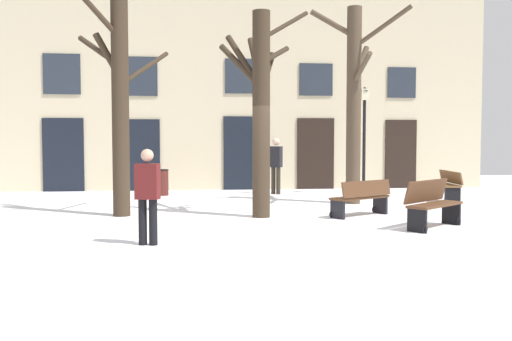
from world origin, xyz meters
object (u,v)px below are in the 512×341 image
Objects in this scene: bench_near_center_tree at (432,204)px; person_crossing_plaza at (148,192)px; tree_near_facade at (119,90)px; person_near_bench at (276,163)px; tree_left_of_center at (260,104)px; tree_right_of_center at (354,99)px; streetlamp at (364,128)px; bench_back_to_back_left at (362,198)px; litter_bin at (162,182)px; bench_by_litter_bin at (445,185)px.

person_crossing_plaza is at bearing 153.79° from bench_near_center_tree.
tree_near_facade is 3.17× the size of person_near_bench.
tree_left_of_center reaches higher than person_near_bench.
tree_right_of_center is 1.12× the size of tree_left_of_center.
person_crossing_plaza is at bearing -128.65° from streetlamp.
bench_back_to_back_left is (-0.55, -2.48, -2.43)m from tree_right_of_center.
litter_bin is 9.09m from bench_near_center_tree.
streetlamp is 3.01m from person_near_bench.
tree_near_facade is (-6.04, -1.75, 0.03)m from tree_right_of_center.
bench_back_to_back_left is (-3.37, -2.86, -0.03)m from bench_by_litter_bin.
litter_bin is 8.24m from person_crossing_plaza.
tree_near_facade reaches higher than bench_near_center_tree.
bench_back_to_back_left is 1.00× the size of person_crossing_plaza.
tree_left_of_center is at bearing -130.48° from streetlamp.
tree_right_of_center reaches higher than person_crossing_plaza.
tree_near_facade is 3.62× the size of person_crossing_plaza.
tree_left_of_center reaches higher than bench_near_center_tree.
person_crossing_plaza is (-7.94, -5.77, 0.42)m from bench_by_litter_bin.
litter_bin is at bearing 116.21° from tree_left_of_center.
tree_right_of_center is at bearing -119.63° from person_crossing_plaza.
person_near_bench is (-1.18, 5.31, 0.59)m from bench_back_to_back_left.
bench_by_litter_bin is at bearing -130.11° from person_crossing_plaza.
litter_bin is (-5.36, 2.84, -2.44)m from tree_right_of_center.
person_near_bench is at bearing -111.60° from bench_by_litter_bin.
tree_left_of_center is 1.39× the size of streetlamp.
litter_bin is at bearing -78.60° from bench_back_to_back_left.
tree_near_facade is 1.21× the size of tree_left_of_center.
streetlamp reaches higher than person_crossing_plaza.
streetlamp is at bearing -114.77° from person_crossing_plaza.
tree_near_facade reaches higher than tree_left_of_center.
bench_near_center_tree is at bearing -31.79° from tree_left_of_center.
bench_by_litter_bin is (2.82, 0.38, -2.40)m from tree_right_of_center.
litter_bin is at bearing 175.10° from streetlamp.
person_crossing_plaza is (-4.56, -2.91, 0.45)m from bench_back_to_back_left.
bench_by_litter_bin is at bearing 7.26° from person_near_bench.
streetlamp is 5.30m from bench_back_to_back_left.
tree_near_facade reaches higher than person_crossing_plaza.
bench_near_center_tree is at bearing -96.00° from streetlamp.
tree_right_of_center is at bearing -27.86° from litter_bin.
bench_by_litter_bin is (1.80, -1.91, -1.66)m from streetlamp.
bench_near_center_tree is (6.38, -2.48, -2.41)m from tree_near_facade.
litter_bin is at bearing -100.01° from bench_by_litter_bin.
tree_near_facade is 5.26m from litter_bin.
tree_right_of_center is 3.57× the size of bench_near_center_tree.
person_crossing_plaza is (-5.11, -5.39, -1.98)m from tree_right_of_center.
tree_near_facade is at bearing -97.74° from person_near_bench.
person_crossing_plaza is at bearing -76.85° from person_near_bench.
streetlamp is 6.63m from litter_bin.
person_near_bench is (-4.55, 2.45, 0.57)m from bench_by_litter_bin.
bench_by_litter_bin is at bearing 13.53° from tree_near_facade.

